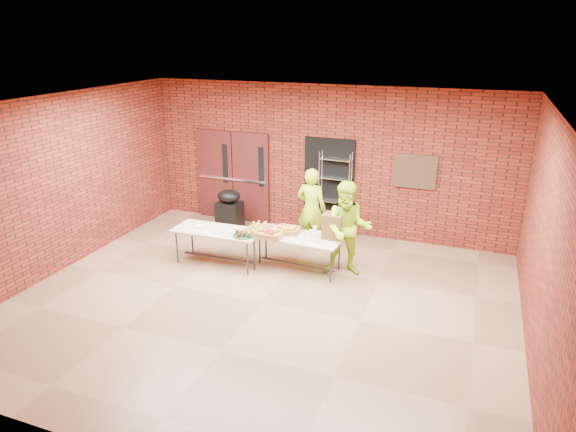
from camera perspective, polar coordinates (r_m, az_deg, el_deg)
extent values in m
cube|color=brown|center=(8.61, -2.90, -9.66)|extent=(8.00, 7.00, 0.04)
cube|color=silver|center=(7.56, -3.33, 12.24)|extent=(8.00, 7.00, 0.04)
cube|color=maroon|center=(11.12, 4.23, 6.19)|extent=(8.00, 0.04, 3.20)
cube|color=maroon|center=(5.22, -19.13, -11.51)|extent=(8.00, 0.04, 3.20)
cube|color=maroon|center=(10.18, -24.34, 3.16)|extent=(0.04, 7.00, 3.20)
cube|color=maroon|center=(7.39, 26.82, -3.14)|extent=(0.04, 7.00, 3.20)
cube|color=#411412|center=(12.18, -8.01, 4.59)|extent=(0.88, 0.08, 2.10)
cube|color=#411412|center=(11.78, -4.14, 4.21)|extent=(0.88, 0.08, 2.10)
cube|color=black|center=(11.93, -7.00, 5.80)|extent=(0.12, 0.02, 0.90)
cube|color=black|center=(11.55, -3.02, 5.46)|extent=(0.12, 0.02, 0.90)
cube|color=silver|center=(11.93, -6.23, 4.10)|extent=(1.70, 0.04, 0.05)
cube|color=black|center=(11.18, 4.57, 3.33)|extent=(1.10, 0.06, 2.10)
cube|color=#3B2717|center=(10.70, 13.94, 4.83)|extent=(0.85, 0.04, 0.70)
cube|color=#C2AF94|center=(9.78, -7.85, -1.63)|extent=(1.68, 0.73, 0.04)
cube|color=#333339|center=(9.99, -7.70, -4.60)|extent=(1.48, 0.06, 0.03)
cylinder|color=#333339|center=(10.48, -10.62, -2.32)|extent=(0.03, 0.03, 0.65)
cylinder|color=#333339|center=(9.83, -3.17, -3.51)|extent=(0.03, 0.03, 0.65)
cylinder|color=#333339|center=(10.04, -12.24, -3.43)|extent=(0.03, 0.03, 0.65)
cylinder|color=#333339|center=(9.37, -4.54, -4.77)|extent=(0.03, 0.03, 0.65)
cube|color=#C2AF94|center=(9.41, 0.99, -2.34)|extent=(1.71, 0.82, 0.04)
cube|color=#333339|center=(9.63, 0.97, -5.39)|extent=(1.48, 0.15, 0.03)
cylinder|color=#333339|center=(10.03, -2.46, -3.02)|extent=(0.03, 0.03, 0.65)
cylinder|color=#333339|center=(9.58, 5.71, -4.23)|extent=(0.03, 0.03, 0.65)
cylinder|color=#333339|center=(9.56, -3.76, -4.23)|extent=(0.03, 0.03, 0.65)
cylinder|color=#333339|center=(9.10, 4.79, -5.57)|extent=(0.03, 0.03, 0.65)
cube|color=#996B3E|center=(9.60, -3.08, -1.57)|extent=(0.40, 0.31, 0.06)
cube|color=#996B3E|center=(9.53, -0.04, -1.70)|extent=(0.43, 0.34, 0.07)
cube|color=#996B3E|center=(9.34, -2.10, -2.14)|extent=(0.48, 0.37, 0.07)
cylinder|color=#12441E|center=(9.43, -4.82, -2.15)|extent=(0.44, 0.44, 0.02)
cube|color=white|center=(9.87, -9.77, -1.22)|extent=(0.18, 0.12, 0.06)
cube|color=brown|center=(9.27, 5.03, -1.11)|extent=(0.35, 0.31, 0.46)
cylinder|color=white|center=(9.12, 2.55, -2.22)|extent=(0.07, 0.07, 0.22)
cylinder|color=white|center=(9.07, 3.48, -2.38)|extent=(0.07, 0.07, 0.22)
cylinder|color=white|center=(9.27, 3.00, -1.81)|extent=(0.08, 0.08, 0.23)
cube|color=black|center=(11.47, -6.50, -0.06)|extent=(0.53, 0.44, 0.67)
ellipsoid|color=black|center=(11.32, -6.59, 2.21)|extent=(0.52, 0.45, 0.29)
imported|color=#9CD217|center=(10.32, 2.60, 0.78)|extent=(0.63, 0.43, 1.69)
imported|color=#9CD217|center=(9.26, 6.68, -1.44)|extent=(0.98, 0.84, 1.75)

